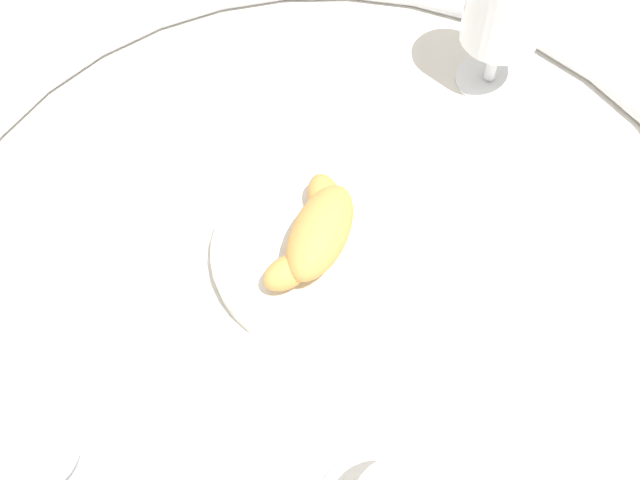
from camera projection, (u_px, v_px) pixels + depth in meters
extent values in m
plane|color=silver|center=(327.00, 281.00, 0.77)|extent=(2.20, 2.20, 0.00)
torus|color=silver|center=(328.00, 274.00, 0.76)|extent=(0.75, 0.75, 0.02)
cylinder|color=white|center=(320.00, 253.00, 0.77)|extent=(0.19, 0.19, 0.02)
torus|color=white|center=(320.00, 249.00, 0.76)|extent=(0.19, 0.19, 0.01)
ellipsoid|color=#D6994C|center=(320.00, 232.00, 0.74)|extent=(0.10, 0.06, 0.04)
ellipsoid|color=#D6994C|center=(324.00, 195.00, 0.77)|extent=(0.05, 0.05, 0.03)
ellipsoid|color=#D6994C|center=(287.00, 272.00, 0.73)|extent=(0.05, 0.05, 0.03)
cylinder|color=white|center=(49.00, 472.00, 0.67)|extent=(0.07, 0.07, 0.01)
cylinder|color=white|center=(39.00, 460.00, 0.65)|extent=(0.01, 0.01, 0.05)
cylinder|color=white|center=(12.00, 427.00, 0.59)|extent=(0.08, 0.08, 0.08)
cylinder|color=gold|center=(13.00, 429.00, 0.59)|extent=(0.07, 0.07, 0.07)
cylinder|color=white|center=(489.00, 78.00, 0.89)|extent=(0.07, 0.07, 0.01)
cylinder|color=white|center=(493.00, 57.00, 0.87)|extent=(0.01, 0.01, 0.05)
cylinder|color=white|center=(506.00, 5.00, 0.81)|extent=(0.08, 0.08, 0.08)
cylinder|color=gold|center=(504.00, 14.00, 0.82)|extent=(0.07, 0.07, 0.05)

